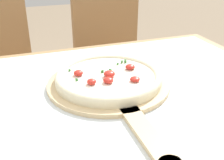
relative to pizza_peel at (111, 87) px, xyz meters
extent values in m
cube|color=#A87F51|center=(-0.03, -0.07, -0.03)|extent=(1.13, 0.90, 0.03)
cylinder|color=#A87F51|center=(0.48, 0.32, -0.39)|extent=(0.06, 0.06, 0.70)
cube|color=silver|center=(-0.03, -0.07, -0.01)|extent=(1.05, 0.82, 0.00)
cylinder|color=#D6B784|center=(0.00, 0.02, 0.00)|extent=(0.34, 0.34, 0.01)
cube|color=#D6B784|center=(0.00, -0.22, 0.00)|extent=(0.04, 0.20, 0.01)
cylinder|color=beige|center=(0.00, 0.02, 0.01)|extent=(0.30, 0.30, 0.02)
torus|color=beige|center=(0.00, 0.02, 0.02)|extent=(0.30, 0.30, 0.02)
cylinder|color=white|center=(0.00, 0.02, 0.02)|extent=(0.26, 0.26, 0.00)
ellipsoid|color=red|center=(0.05, -0.03, 0.03)|extent=(0.03, 0.03, 0.01)
ellipsoid|color=red|center=(-0.06, -0.01, 0.03)|extent=(0.02, 0.02, 0.01)
ellipsoid|color=red|center=(0.00, 0.01, 0.03)|extent=(0.03, 0.03, 0.02)
ellipsoid|color=red|center=(-0.08, 0.05, 0.03)|extent=(0.03, 0.03, 0.01)
ellipsoid|color=red|center=(0.07, 0.04, 0.03)|extent=(0.03, 0.03, 0.01)
ellipsoid|color=red|center=(-0.02, -0.02, 0.03)|extent=(0.03, 0.03, 0.01)
cube|color=#387533|center=(-0.01, 0.05, 0.03)|extent=(0.01, 0.01, 0.01)
cube|color=#387533|center=(0.01, 0.03, 0.03)|extent=(0.01, 0.01, 0.01)
cube|color=#387533|center=(-0.10, 0.09, 0.03)|extent=(0.01, 0.00, 0.01)
cube|color=#387533|center=(0.05, 0.08, 0.03)|extent=(0.01, 0.01, 0.01)
cube|color=#387533|center=(0.08, 0.04, 0.03)|extent=(0.01, 0.01, 0.01)
cube|color=#387533|center=(0.01, 0.05, 0.03)|extent=(0.01, 0.01, 0.01)
cube|color=#387533|center=(0.07, 0.09, 0.03)|extent=(0.01, 0.01, 0.01)
cube|color=#387533|center=(0.08, 0.09, 0.03)|extent=(0.01, 0.01, 0.01)
cube|color=#387533|center=(-0.09, 0.02, 0.03)|extent=(0.01, 0.01, 0.01)
cube|color=#387533|center=(0.00, 0.03, 0.03)|extent=(0.01, 0.01, 0.01)
cylinder|color=#A37547|center=(-0.19, 0.47, -0.52)|extent=(0.04, 0.04, 0.42)
cylinder|color=#A37547|center=(-0.19, 0.79, -0.52)|extent=(0.04, 0.04, 0.42)
cube|color=#A37547|center=(0.27, 0.63, -0.30)|extent=(0.43, 0.43, 0.02)
cube|color=#A37547|center=(0.25, 0.81, -0.07)|extent=(0.38, 0.06, 0.44)
cylinder|color=#A37547|center=(0.12, 0.46, -0.52)|extent=(0.04, 0.04, 0.42)
cylinder|color=#A37547|center=(0.44, 0.48, -0.52)|extent=(0.04, 0.04, 0.42)
cylinder|color=#A37547|center=(0.09, 0.78, -0.52)|extent=(0.04, 0.04, 0.42)
cylinder|color=#A37547|center=(0.41, 0.80, -0.52)|extent=(0.04, 0.04, 0.42)
camera|label=1|loc=(-0.22, -0.64, 0.36)|focal=45.00mm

